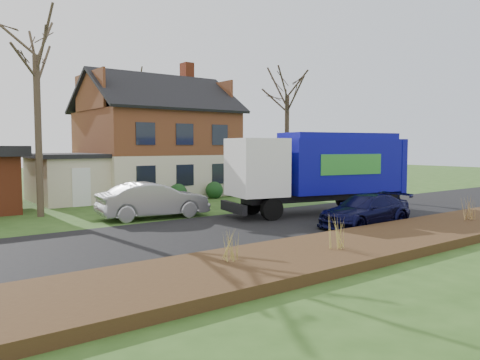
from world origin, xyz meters
TOP-DOWN VIEW (x-y plane):
  - ground at (0.00, 0.00)m, footprint 120.00×120.00m
  - road at (0.00, 0.00)m, footprint 80.00×7.00m
  - mulch_verge at (0.00, -5.30)m, footprint 80.00×3.50m
  - main_house at (1.49, 13.91)m, footprint 12.95×8.95m
  - garbage_truck at (4.42, 1.13)m, footprint 9.47×4.31m
  - silver_sedan at (-2.93, 4.62)m, footprint 5.13×2.27m
  - navy_wagon at (3.03, -2.60)m, footprint 4.55×1.92m
  - tree_front_west at (-6.95, 8.20)m, footprint 3.48×3.48m
  - tree_front_east at (10.04, 9.81)m, footprint 3.49×3.49m
  - tree_back at (3.87, 20.98)m, footprint 3.27×3.27m
  - grass_clump_west at (-5.48, -4.92)m, footprint 0.32×0.26m
  - grass_clump_mid at (-2.03, -5.56)m, footprint 0.35×0.29m
  - grass_clump_east at (6.20, -5.23)m, footprint 0.38×0.31m

SIDE VIEW (x-z plane):
  - ground at x=0.00m, z-range 0.00..0.00m
  - road at x=0.00m, z-range 0.00..0.02m
  - mulch_verge at x=0.00m, z-range 0.00..0.30m
  - navy_wagon at x=3.03m, z-range 0.00..1.31m
  - grass_clump_west at x=-5.48m, z-range 0.30..1.15m
  - grass_clump_east at x=6.20m, z-range 0.30..1.24m
  - grass_clump_mid at x=-2.03m, z-range 0.30..1.28m
  - silver_sedan at x=-2.93m, z-range 0.00..1.64m
  - garbage_truck at x=4.42m, z-range 0.30..4.23m
  - main_house at x=1.49m, z-range -0.60..8.66m
  - tree_front_east at x=10.04m, z-range 3.03..12.72m
  - tree_front_west at x=-6.95m, z-range 3.35..13.69m
  - tree_back at x=3.87m, z-range 3.46..13.82m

